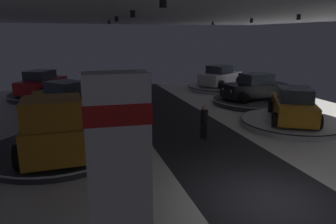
{
  "coord_description": "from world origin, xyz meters",
  "views": [
    {
      "loc": [
        -5.2,
        -6.77,
        4.68
      ],
      "look_at": [
        -1.45,
        5.7,
        1.4
      ],
      "focal_mm": 33.36,
      "sensor_mm": 36.0,
      "label": 1
    }
  ],
  "objects_px": {
    "display_car_deep_right": "(220,76)",
    "display_platform_mid_right": "(292,122)",
    "display_platform_far_right": "(253,101)",
    "display_car_far_left": "(67,98)",
    "display_car_mid_right": "(293,106)",
    "display_car_far_right": "(254,88)",
    "display_platform_far_left": "(69,113)",
    "display_platform_deep_left": "(43,96)",
    "pickup_truck_mid_left": "(55,126)",
    "visitor_walking_near": "(204,120)",
    "display_platform_deep_right": "(220,87)",
    "brand_sign_pylon": "(120,181)",
    "display_platform_mid_left": "(58,149)",
    "display_car_deep_left": "(42,83)"
  },
  "relations": [
    {
      "from": "display_platform_deep_left",
      "to": "display_car_deep_left",
      "type": "distance_m",
      "value": 0.93
    },
    {
      "from": "brand_sign_pylon",
      "to": "display_car_deep_right",
      "type": "distance_m",
      "value": 22.04
    },
    {
      "from": "display_platform_mid_left",
      "to": "display_car_deep_left",
      "type": "xyz_separation_m",
      "value": [
        -1.5,
        11.89,
        0.98
      ]
    },
    {
      "from": "display_platform_far_right",
      "to": "display_car_deep_right",
      "type": "bearing_deg",
      "value": 87.15
    },
    {
      "from": "display_platform_deep_left",
      "to": "display_car_deep_right",
      "type": "bearing_deg",
      "value": -1.7
    },
    {
      "from": "display_platform_deep_right",
      "to": "display_car_deep_left",
      "type": "bearing_deg",
      "value": 178.48
    },
    {
      "from": "display_platform_mid_right",
      "to": "visitor_walking_near",
      "type": "distance_m",
      "value": 5.29
    },
    {
      "from": "display_platform_deep_right",
      "to": "pickup_truck_mid_left",
      "type": "bearing_deg",
      "value": -137.18
    },
    {
      "from": "display_platform_deep_left",
      "to": "display_car_deep_left",
      "type": "height_order",
      "value": "display_car_deep_left"
    },
    {
      "from": "display_platform_mid_left",
      "to": "display_car_far_right",
      "type": "bearing_deg",
      "value": 24.64
    },
    {
      "from": "brand_sign_pylon",
      "to": "visitor_walking_near",
      "type": "height_order",
      "value": "brand_sign_pylon"
    },
    {
      "from": "display_car_far_right",
      "to": "display_car_mid_right",
      "type": "relative_size",
      "value": 0.95
    },
    {
      "from": "display_car_far_right",
      "to": "display_platform_deep_left",
      "type": "height_order",
      "value": "display_car_far_right"
    },
    {
      "from": "display_car_far_right",
      "to": "display_car_far_left",
      "type": "bearing_deg",
      "value": 178.73
    },
    {
      "from": "pickup_truck_mid_left",
      "to": "display_platform_far_right",
      "type": "distance_m",
      "value": 13.88
    },
    {
      "from": "pickup_truck_mid_left",
      "to": "visitor_walking_near",
      "type": "distance_m",
      "value": 6.33
    },
    {
      "from": "display_platform_far_right",
      "to": "visitor_walking_near",
      "type": "xyz_separation_m",
      "value": [
        -6.14,
        -5.8,
        0.71
      ]
    },
    {
      "from": "pickup_truck_mid_left",
      "to": "visitor_walking_near",
      "type": "relative_size",
      "value": 3.36
    },
    {
      "from": "display_platform_deep_right",
      "to": "display_car_deep_right",
      "type": "height_order",
      "value": "display_car_deep_right"
    },
    {
      "from": "display_car_deep_right",
      "to": "display_platform_far_right",
      "type": "bearing_deg",
      "value": -92.85
    },
    {
      "from": "pickup_truck_mid_left",
      "to": "display_platform_mid_right",
      "type": "relative_size",
      "value": 1.02
    },
    {
      "from": "brand_sign_pylon",
      "to": "display_car_far_left",
      "type": "distance_m",
      "value": 13.52
    },
    {
      "from": "display_platform_deep_right",
      "to": "display_car_deep_left",
      "type": "xyz_separation_m",
      "value": [
        -14.28,
        0.38,
        0.94
      ]
    },
    {
      "from": "display_car_far_left",
      "to": "display_car_deep_left",
      "type": "height_order",
      "value": "display_car_deep_left"
    },
    {
      "from": "display_platform_far_left",
      "to": "display_platform_deep_right",
      "type": "xyz_separation_m",
      "value": [
        12.4,
        5.54,
        0.03
      ]
    },
    {
      "from": "display_platform_deep_right",
      "to": "display_platform_deep_left",
      "type": "height_order",
      "value": "display_platform_deep_left"
    },
    {
      "from": "display_platform_deep_left",
      "to": "display_platform_deep_right",
      "type": "bearing_deg",
      "value": -1.63
    },
    {
      "from": "display_car_far_right",
      "to": "display_platform_deep_right",
      "type": "relative_size",
      "value": 0.78
    },
    {
      "from": "display_platform_far_right",
      "to": "display_car_far_left",
      "type": "xyz_separation_m",
      "value": [
        -12.11,
        0.27,
        0.88
      ]
    },
    {
      "from": "display_platform_far_left",
      "to": "display_car_deep_right",
      "type": "distance_m",
      "value": 13.59
    },
    {
      "from": "display_platform_mid_left",
      "to": "visitor_walking_near",
      "type": "bearing_deg",
      "value": -0.7
    },
    {
      "from": "display_platform_mid_right",
      "to": "display_platform_mid_left",
      "type": "bearing_deg",
      "value": -177.45
    },
    {
      "from": "display_car_far_left",
      "to": "visitor_walking_near",
      "type": "relative_size",
      "value": 2.78
    },
    {
      "from": "visitor_walking_near",
      "to": "display_car_deep_right",
      "type": "bearing_deg",
      "value": 60.96
    },
    {
      "from": "display_platform_mid_left",
      "to": "display_platform_mid_right",
      "type": "relative_size",
      "value": 1.09
    },
    {
      "from": "brand_sign_pylon",
      "to": "display_car_deep_right",
      "type": "bearing_deg",
      "value": 59.27
    },
    {
      "from": "display_car_mid_right",
      "to": "display_platform_far_left",
      "type": "bearing_deg",
      "value": 153.78
    },
    {
      "from": "display_platform_deep_left",
      "to": "display_platform_mid_right",
      "type": "height_order",
      "value": "display_platform_deep_left"
    },
    {
      "from": "display_car_deep_right",
      "to": "display_platform_mid_right",
      "type": "bearing_deg",
      "value": -96.33
    },
    {
      "from": "display_platform_mid_left",
      "to": "display_car_far_left",
      "type": "bearing_deg",
      "value": 86.64
    },
    {
      "from": "brand_sign_pylon",
      "to": "display_platform_mid_left",
      "type": "xyz_separation_m",
      "value": [
        -1.49,
        7.43,
        -1.94
      ]
    },
    {
      "from": "display_car_mid_right",
      "to": "display_car_far_right",
      "type": "bearing_deg",
      "value": 79.43
    },
    {
      "from": "display_platform_mid_right",
      "to": "display_car_mid_right",
      "type": "distance_m",
      "value": 0.91
    },
    {
      "from": "display_platform_deep_right",
      "to": "visitor_walking_near",
      "type": "distance_m",
      "value": 13.28
    },
    {
      "from": "display_platform_deep_left",
      "to": "visitor_walking_near",
      "type": "distance_m",
      "value": 14.33
    },
    {
      "from": "display_car_deep_left",
      "to": "visitor_walking_near",
      "type": "height_order",
      "value": "display_car_deep_left"
    },
    {
      "from": "display_platform_far_right",
      "to": "brand_sign_pylon",
      "type": "bearing_deg",
      "value": -129.8
    },
    {
      "from": "display_car_mid_right",
      "to": "pickup_truck_mid_left",
      "type": "bearing_deg",
      "value": -175.99
    },
    {
      "from": "pickup_truck_mid_left",
      "to": "display_platform_far_left",
      "type": "distance_m",
      "value": 6.39
    },
    {
      "from": "display_car_mid_right",
      "to": "display_car_far_left",
      "type": "bearing_deg",
      "value": 153.72
    }
  ]
}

